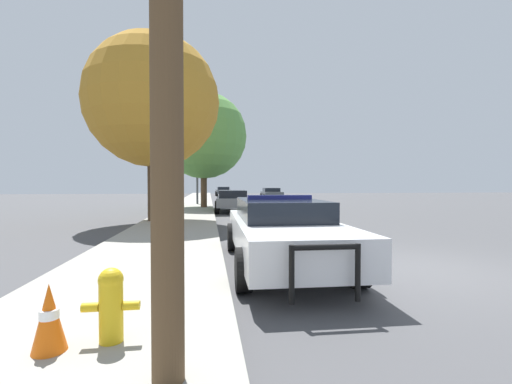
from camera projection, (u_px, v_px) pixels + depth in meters
ground_plane at (415, 269)px, 6.50m from camera, size 110.00×110.00×0.00m
sidewalk_left at (137, 276)px, 5.80m from camera, size 3.00×110.00×0.13m
police_car at (281, 229)px, 6.87m from camera, size 2.12×5.36×1.40m
fire_hydrant at (111, 302)px, 3.23m from camera, size 0.52×0.23×0.70m
traffic_light at (213, 155)px, 26.16m from camera, size 3.21×0.35×5.37m
car_background_distant at (223, 191)px, 47.18m from camera, size 2.11×4.32×1.27m
car_background_oncoming at (271, 193)px, 35.41m from camera, size 2.18×4.57×1.25m
car_background_midblock at (233, 200)px, 20.19m from camera, size 2.17×4.51×1.27m
tree_sidewalk_near at (153, 101)px, 13.91m from camera, size 5.39×5.39×7.58m
tree_sidewalk_mid at (204, 136)px, 22.25m from camera, size 5.61×5.61×7.48m
traffic_cone at (49, 317)px, 3.04m from camera, size 0.30×0.30×0.61m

